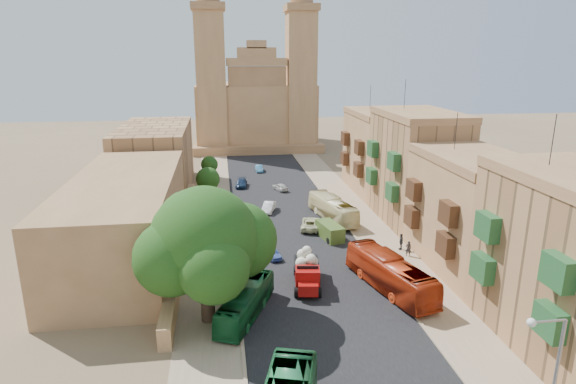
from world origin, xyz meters
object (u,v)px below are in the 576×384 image
object	(u,v)px
street_tree_a	(203,247)
olive_pickup	(330,231)
pedestrian_c	(401,242)
street_tree_c	(208,179)
ficus_tree	(206,244)
street_tree_d	(209,165)
church	(255,105)
red_truck	(307,270)
street_tree_b	(206,208)
car_white_a	(269,207)
car_white_b	(280,187)
bus_green_north	(246,302)
car_blue_a	(272,253)
streetlamp	(548,370)
car_blue_b	(259,168)
car_dkblue	(241,183)
pedestrian_a	(408,249)
bus_red_east	(390,274)
bus_cream_east	(333,209)
car_cream	(311,223)

from	to	relation	value
street_tree_a	olive_pickup	distance (m)	16.27
pedestrian_c	street_tree_c	bearing A→B (deg)	-126.32
olive_pickup	pedestrian_c	world-z (taller)	pedestrian_c
ficus_tree	street_tree_d	size ratio (longest dim) A/B	2.55
church	red_truck	xyz separation A→B (m)	(-0.69, -69.81, -7.99)
street_tree_b	car_white_a	world-z (taller)	street_tree_b
street_tree_a	car_white_b	size ratio (longest dim) A/B	1.38
ficus_tree	car_white_b	distance (m)	38.84
bus_green_north	car_blue_a	bearing A→B (deg)	96.61
olive_pickup	car_white_a	size ratio (longest dim) A/B	1.18
street_tree_c	streetlamp	distance (m)	51.20
street_tree_b	ficus_tree	bearing A→B (deg)	-88.29
red_truck	car_blue_b	size ratio (longest dim) A/B	1.84
car_dkblue	pedestrian_a	xyz separation A→B (m)	(16.00, -30.01, 0.24)
red_truck	olive_pickup	world-z (taller)	red_truck
streetlamp	car_white_a	distance (m)	44.00
red_truck	church	bearing A→B (deg)	89.44
street_tree_d	car_dkblue	size ratio (longest dim) A/B	1.05
pedestrian_a	pedestrian_c	world-z (taller)	pedestrian_c
street_tree_b	street_tree_c	xyz separation A→B (m)	(0.00, 12.00, 0.50)
street_tree_b	street_tree_d	distance (m)	24.00
bus_red_east	car_white_b	xyz separation A→B (m)	(-5.61, 34.04, -0.99)
olive_pickup	bus_red_east	xyz separation A→B (m)	(2.50, -13.05, 0.70)
church	car_dkblue	xyz separation A→B (m)	(-5.00, -34.71, -8.92)
bus_green_north	bus_cream_east	xyz separation A→B (m)	(12.32, 22.23, 0.20)
bus_green_north	car_blue_b	xyz separation A→B (m)	(5.20, 49.84, -0.68)
street_tree_a	olive_pickup	bearing A→B (deg)	29.74
street_tree_d	pedestrian_c	world-z (taller)	street_tree_d
car_dkblue	car_blue_b	size ratio (longest dim) A/B	1.22
street_tree_d	ficus_tree	bearing A→B (deg)	-89.22
street_tree_c	car_dkblue	bearing A→B (deg)	57.68
streetlamp	car_dkblue	xyz separation A→B (m)	(-12.72, 55.90, -4.60)
street_tree_d	pedestrian_a	size ratio (longest dim) A/B	2.58
car_cream	pedestrian_c	distance (m)	11.48
church	car_blue_a	distance (m)	63.86
ficus_tree	bus_red_east	size ratio (longest dim) A/B	0.98
car_white_b	pedestrian_a	world-z (taller)	pedestrian_a
street_tree_b	olive_pickup	bearing A→B (deg)	-15.95
pedestrian_c	bus_cream_east	bearing A→B (deg)	-146.97
car_white_a	pedestrian_a	xyz separation A→B (m)	(12.98, -16.78, 0.20)
street_tree_c	pedestrian_c	size ratio (longest dim) A/B	2.85
ficus_tree	car_cream	bearing A→B (deg)	58.68
car_dkblue	church	bearing A→B (deg)	88.50
red_truck	car_blue_a	bearing A→B (deg)	110.10
car_blue_b	car_white_b	bearing A→B (deg)	-81.50
street_tree_d	car_cream	world-z (taller)	street_tree_d
olive_pickup	pedestrian_a	xyz separation A→B (m)	(7.00, -6.10, -0.02)
bus_green_north	car_blue_a	size ratio (longest dim) A/B	2.76
church	car_cream	xyz separation A→B (m)	(2.42, -55.18, -8.85)
ficus_tree	streetlamp	distance (m)	23.48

